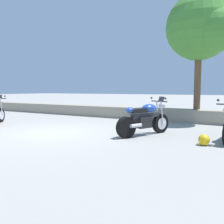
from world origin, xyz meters
TOP-DOWN VIEW (x-y plane):
  - ground_plane at (0.00, 0.00)m, footprint 120.00×120.00m
  - stone_wall at (0.00, 4.80)m, footprint 36.00×0.80m
  - motorcycle_blue_centre at (2.79, 1.08)m, footprint 1.08×1.94m
  - rider_helmet at (4.60, 0.54)m, footprint 0.28×0.28m
  - leafy_tree_far_left at (3.72, 4.96)m, footprint 2.93×2.79m

SIDE VIEW (x-z plane):
  - ground_plane at x=0.00m, z-range 0.00..0.00m
  - rider_helmet at x=4.60m, z-range 0.00..0.28m
  - stone_wall at x=0.00m, z-range 0.00..0.55m
  - motorcycle_blue_centre at x=2.79m, z-range -0.10..1.07m
  - leafy_tree_far_left at x=3.72m, z-range 1.52..6.39m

